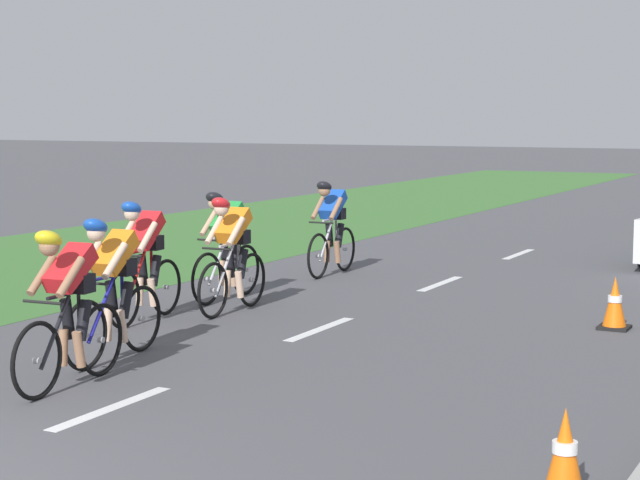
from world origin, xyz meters
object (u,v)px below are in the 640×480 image
at_px(cyclist_fourth, 232,253).
at_px(traffic_cone_mid, 615,304).
at_px(cyclist_third, 144,259).
at_px(traffic_cone_near, 565,456).
at_px(cyclist_lead, 68,306).
at_px(cyclist_sixth, 331,226).
at_px(cyclist_second, 112,287).
at_px(cyclist_fifth, 226,244).

distance_m(cyclist_fourth, traffic_cone_mid, 4.84).
bearing_deg(cyclist_third, traffic_cone_mid, 22.83).
bearing_deg(cyclist_third, traffic_cone_near, -31.58).
relative_size(cyclist_third, cyclist_fourth, 1.00).
height_order(cyclist_lead, cyclist_sixth, same).
bearing_deg(cyclist_lead, traffic_cone_near, -9.84).
bearing_deg(cyclist_second, cyclist_fifth, 104.60).
height_order(cyclist_third, cyclist_fifth, same).
distance_m(cyclist_third, traffic_cone_mid, 5.77).
relative_size(cyclist_third, traffic_cone_mid, 2.69).
bearing_deg(traffic_cone_mid, cyclist_third, -157.17).
relative_size(cyclist_second, cyclist_fifth, 1.00).
distance_m(cyclist_third, cyclist_fourth, 1.22).
bearing_deg(traffic_cone_mid, cyclist_lead, -126.92).
height_order(cyclist_third, traffic_cone_near, cyclist_third).
bearing_deg(cyclist_sixth, traffic_cone_mid, -25.61).
height_order(cyclist_fifth, traffic_cone_near, cyclist_fifth).
xyz_separation_m(cyclist_second, cyclist_third, (-1.01, 1.92, 0.00)).
relative_size(cyclist_lead, cyclist_sixth, 1.00).
height_order(cyclist_lead, cyclist_second, same).
relative_size(cyclist_lead, cyclist_fifth, 1.00).
bearing_deg(traffic_cone_mid, cyclist_second, -135.93).
distance_m(cyclist_third, traffic_cone_near, 7.41).
bearing_deg(cyclist_fourth, cyclist_second, -82.51).
bearing_deg(cyclist_lead, cyclist_sixth, 98.16).
distance_m(cyclist_fourth, cyclist_fifth, 0.97).
distance_m(cyclist_lead, traffic_cone_near, 5.04).
bearing_deg(cyclist_sixth, cyclist_third, -93.16).
bearing_deg(cyclist_fourth, traffic_cone_near, -40.93).
xyz_separation_m(cyclist_fourth, traffic_cone_near, (5.68, -4.93, -0.48)).
bearing_deg(cyclist_second, traffic_cone_mid, 44.07).
xyz_separation_m(cyclist_sixth, traffic_cone_near, (6.05, -8.52, -0.48)).
relative_size(cyclist_second, cyclist_fourth, 1.00).
bearing_deg(cyclist_sixth, cyclist_second, -83.42).
distance_m(cyclist_lead, cyclist_third, 3.31).
bearing_deg(traffic_cone_near, cyclist_fourth, 139.07).
xyz_separation_m(cyclist_lead, traffic_cone_near, (4.95, -0.86, -0.48)).
bearing_deg(cyclist_sixth, traffic_cone_near, -54.64).
bearing_deg(cyclist_second, cyclist_third, 117.88).
height_order(cyclist_second, traffic_cone_mid, cyclist_second).
distance_m(cyclist_second, cyclist_third, 2.17).
bearing_deg(cyclist_third, cyclist_fourth, 59.31).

